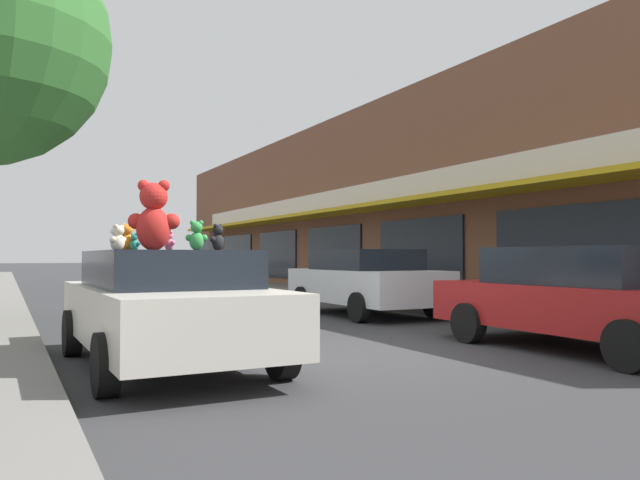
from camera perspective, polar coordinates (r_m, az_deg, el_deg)
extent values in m
plane|color=#333335|center=(8.83, 3.29, -9.98)|extent=(260.00, 260.00, 0.00)
cube|color=slate|center=(12.21, 24.76, -7.14)|extent=(2.43, 90.00, 0.15)
cube|color=brown|center=(26.04, 12.59, 2.72)|extent=(11.56, 36.73, 6.42)
cube|color=gold|center=(22.48, -0.21, 2.36)|extent=(1.34, 30.85, 0.12)
cube|color=silver|center=(22.81, 1.18, 3.69)|extent=(0.08, 29.38, 0.70)
cube|color=black|center=(14.33, 21.35, -1.02)|extent=(0.06, 3.99, 2.00)
cube|color=black|center=(18.25, 8.98, -1.19)|extent=(0.06, 3.99, 2.00)
cube|color=black|center=(22.72, 1.21, -1.27)|extent=(0.06, 3.99, 2.00)
cube|color=black|center=(27.46, -3.95, -1.31)|extent=(0.06, 3.99, 2.00)
cube|color=black|center=(32.36, -7.57, -1.34)|extent=(0.06, 3.99, 2.00)
cube|color=black|center=(37.35, -10.23, -1.35)|extent=(0.06, 3.99, 2.00)
cube|color=beige|center=(7.63, -13.90, -6.55)|extent=(1.89, 4.39, 0.65)
cube|color=black|center=(7.60, -13.87, -2.55)|extent=(1.64, 2.42, 0.42)
cylinder|color=black|center=(8.84, -21.72, -7.90)|extent=(0.21, 0.60, 0.60)
cylinder|color=black|center=(9.20, -10.51, -7.73)|extent=(0.21, 0.60, 0.60)
cylinder|color=black|center=(6.18, -19.02, -10.72)|extent=(0.21, 0.60, 0.60)
cylinder|color=black|center=(6.69, -3.51, -10.10)|extent=(0.21, 0.60, 0.60)
ellipsoid|color=red|center=(7.70, -14.98, 0.99)|extent=(0.50, 0.47, 0.53)
sphere|color=red|center=(7.73, -14.96, 3.87)|extent=(0.43, 0.43, 0.33)
sphere|color=red|center=(7.72, -14.08, 4.84)|extent=(0.18, 0.18, 0.14)
sphere|color=red|center=(7.76, -15.83, 4.81)|extent=(0.18, 0.18, 0.14)
sphere|color=#FF4741|center=(7.87, -14.78, 3.63)|extent=(0.16, 0.16, 0.13)
sphere|color=red|center=(7.70, -13.39, 1.67)|extent=(0.25, 0.25, 0.19)
sphere|color=red|center=(7.78, -16.48, 1.66)|extent=(0.25, 0.25, 0.19)
ellipsoid|color=beige|center=(6.92, -17.90, -0.19)|extent=(0.17, 0.16, 0.17)
sphere|color=beige|center=(6.92, -17.89, 0.83)|extent=(0.15, 0.15, 0.11)
sphere|color=beige|center=(6.95, -17.65, 1.16)|extent=(0.06, 0.06, 0.04)
sphere|color=beige|center=(6.90, -18.12, 1.18)|extent=(0.06, 0.06, 0.04)
sphere|color=white|center=(6.96, -18.14, 0.77)|extent=(0.06, 0.06, 0.04)
sphere|color=beige|center=(6.97, -17.54, 0.04)|extent=(0.08, 0.08, 0.06)
sphere|color=beige|center=(6.88, -18.36, 0.06)|extent=(0.08, 0.08, 0.06)
ellipsoid|color=teal|center=(8.22, -16.61, -0.48)|extent=(0.14, 0.14, 0.14)
sphere|color=teal|center=(8.22, -16.61, 0.26)|extent=(0.13, 0.13, 0.09)
sphere|color=teal|center=(8.20, -16.43, 0.51)|extent=(0.05, 0.05, 0.04)
sphere|color=teal|center=(8.24, -16.78, 0.50)|extent=(0.05, 0.05, 0.04)
sphere|color=#47CDC6|center=(8.25, -16.44, 0.21)|extent=(0.05, 0.05, 0.03)
sphere|color=teal|center=(8.19, -16.26, -0.31)|extent=(0.07, 0.07, 0.05)
sphere|color=teal|center=(8.26, -16.88, -0.31)|extent=(0.07, 0.07, 0.05)
ellipsoid|color=pink|center=(8.07, -13.63, -0.44)|extent=(0.14, 0.15, 0.16)
sphere|color=pink|center=(8.07, -13.62, 0.39)|extent=(0.13, 0.13, 0.10)
sphere|color=pink|center=(8.04, -13.46, 0.67)|extent=(0.06, 0.06, 0.04)
sphere|color=pink|center=(8.10, -13.77, 0.66)|extent=(0.06, 0.06, 0.04)
sphere|color=#FFA3DA|center=(8.10, -13.38, 0.34)|extent=(0.05, 0.05, 0.04)
sphere|color=pink|center=(8.02, -13.30, -0.23)|extent=(0.08, 0.08, 0.06)
sphere|color=pink|center=(8.12, -13.85, -0.25)|extent=(0.08, 0.08, 0.06)
ellipsoid|color=green|center=(7.08, -11.22, -0.10)|extent=(0.19, 0.17, 0.21)
sphere|color=green|center=(7.08, -11.21, 1.15)|extent=(0.16, 0.16, 0.13)
sphere|color=green|center=(7.09, -10.83, 1.56)|extent=(0.07, 0.07, 0.06)
sphere|color=green|center=(7.09, -11.60, 1.56)|extent=(0.07, 0.07, 0.06)
sphere|color=#5ADA6D|center=(7.14, -11.22, 1.06)|extent=(0.06, 0.06, 0.05)
sphere|color=green|center=(7.09, -10.54, 0.19)|extent=(0.09, 0.09, 0.08)
sphere|color=green|center=(7.09, -11.90, 0.20)|extent=(0.09, 0.09, 0.08)
ellipsoid|color=white|center=(7.90, -18.16, -0.25)|extent=(0.18, 0.19, 0.19)
sphere|color=white|center=(7.91, -18.15, 0.79)|extent=(0.17, 0.17, 0.12)
sphere|color=white|center=(7.95, -18.03, 1.12)|extent=(0.07, 0.07, 0.05)
sphere|color=white|center=(7.87, -18.27, 1.15)|extent=(0.07, 0.07, 0.05)
sphere|color=white|center=(7.93, -18.50, 0.73)|extent=(0.06, 0.06, 0.05)
sphere|color=white|center=(7.98, -18.02, -0.02)|extent=(0.10, 0.10, 0.07)
sphere|color=white|center=(7.84, -18.45, 0.01)|extent=(0.10, 0.10, 0.07)
ellipsoid|color=orange|center=(8.32, -17.22, -0.22)|extent=(0.22, 0.22, 0.22)
sphere|color=orange|center=(8.32, -17.21, 0.90)|extent=(0.20, 0.20, 0.14)
sphere|color=orange|center=(8.30, -16.91, 1.28)|extent=(0.08, 0.08, 0.06)
sphere|color=orange|center=(8.35, -17.51, 1.27)|extent=(0.08, 0.08, 0.06)
sphere|color=#FFBA41|center=(8.37, -17.01, 0.83)|extent=(0.07, 0.07, 0.05)
sphere|color=orange|center=(8.28, -16.64, 0.05)|extent=(0.11, 0.11, 0.08)
sphere|color=orange|center=(8.37, -17.70, 0.04)|extent=(0.11, 0.11, 0.08)
ellipsoid|color=yellow|center=(8.13, -17.95, -0.45)|extent=(0.15, 0.15, 0.15)
sphere|color=yellow|center=(8.14, -17.95, 0.32)|extent=(0.13, 0.13, 0.09)
sphere|color=yellow|center=(8.16, -17.80, 0.57)|extent=(0.06, 0.06, 0.04)
sphere|color=yellow|center=(8.11, -18.09, 0.59)|extent=(0.06, 0.06, 0.04)
sphere|color=#FFFF4D|center=(8.16, -18.17, 0.28)|extent=(0.05, 0.05, 0.04)
sphere|color=yellow|center=(8.19, -17.74, -0.27)|extent=(0.08, 0.08, 0.05)
sphere|color=yellow|center=(8.09, -18.26, -0.26)|extent=(0.08, 0.08, 0.05)
ellipsoid|color=black|center=(7.53, -9.32, -0.22)|extent=(0.20, 0.19, 0.20)
sphere|color=black|center=(7.53, -9.31, 0.90)|extent=(0.18, 0.18, 0.13)
sphere|color=black|center=(7.57, -9.10, 1.26)|extent=(0.07, 0.07, 0.05)
sphere|color=black|center=(7.50, -9.53, 1.29)|extent=(0.07, 0.07, 0.05)
sphere|color=#3A3A3D|center=(7.56, -9.63, 0.83)|extent=(0.07, 0.07, 0.05)
sphere|color=black|center=(7.60, -9.01, 0.03)|extent=(0.10, 0.10, 0.07)
sphere|color=black|center=(7.47, -9.77, 0.06)|extent=(0.10, 0.10, 0.07)
ellipsoid|color=purple|center=(8.47, -17.43, -0.39)|extent=(0.17, 0.18, 0.18)
sphere|color=purple|center=(8.47, -17.43, 0.50)|extent=(0.16, 0.16, 0.11)
sphere|color=purple|center=(8.44, -17.23, 0.80)|extent=(0.07, 0.07, 0.05)
sphere|color=purple|center=(8.50, -17.62, 0.79)|extent=(0.07, 0.07, 0.05)
sphere|color=#BA67ED|center=(8.51, -17.20, 0.44)|extent=(0.06, 0.06, 0.04)
sphere|color=purple|center=(8.43, -17.04, -0.18)|extent=(0.09, 0.09, 0.07)
sphere|color=purple|center=(8.53, -17.72, -0.19)|extent=(0.09, 0.09, 0.07)
cube|color=maroon|center=(9.36, 23.03, -5.64)|extent=(1.84, 4.36, 0.61)
cube|color=black|center=(9.33, 22.99, -2.17)|extent=(1.62, 2.40, 0.52)
cylinder|color=black|center=(9.70, 13.39, -7.39)|extent=(0.20, 0.60, 0.60)
cylinder|color=black|center=(10.95, 20.67, -6.66)|extent=(0.20, 0.60, 0.60)
cylinder|color=black|center=(7.85, 26.39, -8.67)|extent=(0.20, 0.60, 0.60)
cube|color=silver|center=(13.87, 4.15, -4.19)|extent=(1.88, 4.18, 0.71)
cube|color=black|center=(13.85, 4.14, -1.81)|extent=(1.65, 2.32, 0.45)
cylinder|color=black|center=(14.59, -1.60, -5.45)|extent=(0.20, 0.60, 0.60)
cylinder|color=black|center=(15.47, 4.60, -5.22)|extent=(0.20, 0.60, 0.60)
cylinder|color=black|center=(12.31, 3.58, -6.17)|extent=(0.20, 0.60, 0.60)
cylinder|color=black|center=(13.33, 10.45, -5.79)|extent=(0.20, 0.60, 0.60)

